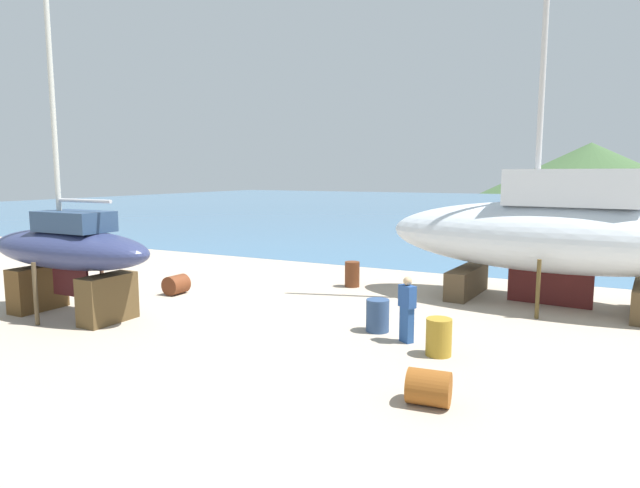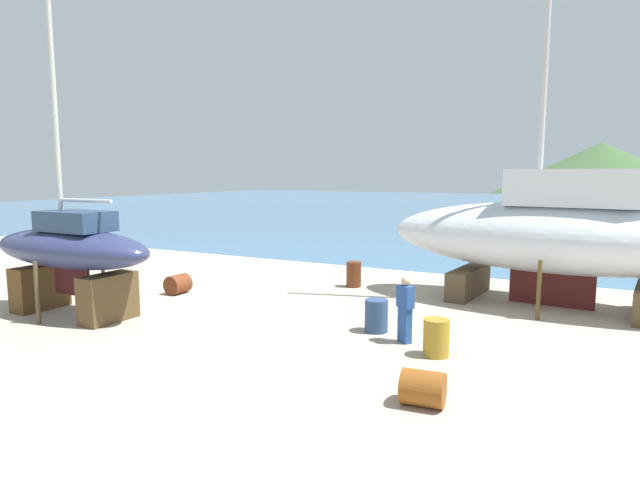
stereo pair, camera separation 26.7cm
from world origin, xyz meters
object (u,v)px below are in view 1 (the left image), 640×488
object	(u,v)px
barrel_blue_faded	(439,337)
barrel_rust_mid	(429,387)
worker	(407,308)
barrel_rust_far	(378,315)
sailboat_mid_port	(69,252)
barrel_tar_black	(176,285)
sailboat_far_slipway	(554,234)
barrel_ochre	(352,274)

from	to	relation	value
barrel_blue_faded	barrel_rust_mid	bearing A→B (deg)	-79.06
worker	barrel_rust_far	bearing A→B (deg)	-85.60
worker	barrel_blue_faded	xyz separation A→B (m)	(0.97, -0.62, -0.43)
sailboat_mid_port	barrel_rust_mid	bearing A→B (deg)	173.45
sailboat_mid_port	barrel_rust_far	xyz separation A→B (m)	(8.65, 2.61, -1.47)
sailboat_mid_port	barrel_tar_black	distance (m)	4.03
worker	sailboat_far_slipway	bearing A→B (deg)	-173.38
barrel_ochre	barrel_blue_faded	world-z (taller)	barrel_ochre
barrel_blue_faded	barrel_tar_black	xyz separation A→B (m)	(-9.86, 2.19, -0.10)
worker	barrel_blue_faded	distance (m)	1.23
barrel_ochre	barrel_rust_mid	size ratio (longest dim) A/B	1.22
sailboat_mid_port	barrel_ochre	bearing A→B (deg)	-126.98
sailboat_mid_port	barrel_rust_far	distance (m)	9.15
worker	barrel_tar_black	xyz separation A→B (m)	(-8.89, 1.58, -0.53)
sailboat_mid_port	worker	world-z (taller)	sailboat_mid_port
barrel_rust_far	barrel_tar_black	size ratio (longest dim) A/B	1.13
barrel_blue_faded	sailboat_mid_port	bearing A→B (deg)	-172.23
sailboat_mid_port	worker	size ratio (longest dim) A/B	6.86
barrel_blue_faded	sailboat_far_slipway	bearing A→B (deg)	72.98
worker	barrel_rust_far	xyz separation A→B (m)	(-0.98, 0.55, -0.43)
sailboat_mid_port	worker	bearing A→B (deg)	-167.74
worker	barrel_tar_black	distance (m)	9.04
sailboat_far_slipway	barrel_blue_faded	xyz separation A→B (m)	(-1.97, -6.42, -1.87)
sailboat_mid_port	worker	xyz separation A→B (m)	(9.63, 2.06, -1.04)
barrel_blue_faded	worker	bearing A→B (deg)	147.61
sailboat_far_slipway	sailboat_mid_port	xyz separation A→B (m)	(-12.57, -7.87, -0.40)
sailboat_far_slipway	barrel_rust_far	size ratio (longest dim) A/B	19.80
barrel_ochre	barrel_blue_faded	size ratio (longest dim) A/B	1.08
barrel_blue_faded	barrel_tar_black	distance (m)	10.10
sailboat_far_slipway	barrel_rust_mid	world-z (taller)	sailboat_far_slipway
barrel_ochre	sailboat_far_slipway	bearing A→B (deg)	2.35
sailboat_far_slipway	barrel_blue_faded	world-z (taller)	sailboat_far_slipway
sailboat_mid_port	barrel_tar_black	xyz separation A→B (m)	(0.74, 3.64, -1.57)
barrel_ochre	barrel_blue_faded	xyz separation A→B (m)	(4.86, -6.14, -0.03)
barrel_ochre	barrel_rust_mid	bearing A→B (deg)	-58.79
barrel_rust_mid	barrel_rust_far	world-z (taller)	barrel_rust_far
barrel_rust_mid	barrel_blue_faded	xyz separation A→B (m)	(-0.53, 2.76, 0.11)
sailboat_far_slipway	sailboat_mid_port	size ratio (longest dim) A/B	1.51
worker	barrel_rust_far	world-z (taller)	worker
sailboat_far_slipway	barrel_rust_mid	bearing A→B (deg)	86.50
barrel_tar_black	sailboat_mid_port	bearing A→B (deg)	-101.55
sailboat_far_slipway	worker	world-z (taller)	sailboat_far_slipway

